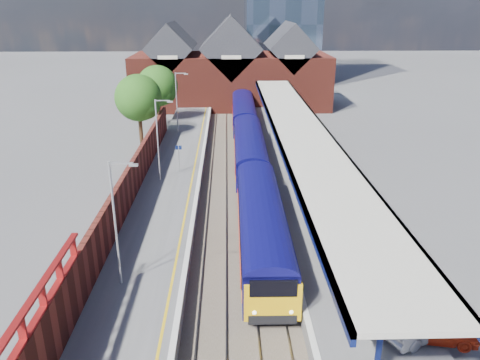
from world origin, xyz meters
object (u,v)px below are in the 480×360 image
at_px(lamp_post_d, 178,99).
at_px(train, 246,127).
at_px(platform_sign, 179,154).
at_px(parked_car_blue, 341,197).
at_px(parked_car_dark, 313,175).
at_px(parked_car_red, 428,324).
at_px(lamp_post_b, 117,217).
at_px(lamp_post_c, 159,135).
at_px(parked_car_silver, 425,321).

bearing_deg(lamp_post_d, train, -15.85).
distance_m(lamp_post_d, platform_sign, 14.25).
bearing_deg(lamp_post_d, parked_car_blue, -56.88).
xyz_separation_m(parked_car_dark, parked_car_blue, (1.23, -5.10, 0.05)).
relative_size(lamp_post_d, parked_car_red, 1.61).
height_order(train, lamp_post_d, lamp_post_d).
distance_m(lamp_post_b, platform_sign, 18.20).
bearing_deg(parked_car_dark, lamp_post_c, 95.44).
relative_size(lamp_post_b, parked_car_silver, 1.61).
bearing_deg(parked_car_silver, lamp_post_d, -3.61).
xyz_separation_m(lamp_post_c, platform_sign, (1.36, 2.00, -2.30)).
bearing_deg(parked_car_blue, train, 39.50).
xyz_separation_m(lamp_post_d, parked_car_blue, (14.24, -21.83, -3.34)).
relative_size(lamp_post_b, parked_car_blue, 1.50).
xyz_separation_m(lamp_post_b, parked_car_red, (14.75, -4.82, -3.25)).
xyz_separation_m(train, parked_car_red, (6.89, -34.59, -0.38)).
xyz_separation_m(train, parked_car_blue, (6.38, -19.60, -0.47)).
bearing_deg(train, parked_car_red, -78.73).
bearing_deg(train, lamp_post_c, -119.71).
distance_m(lamp_post_b, lamp_post_d, 32.00).
relative_size(lamp_post_c, parked_car_silver, 1.61).
distance_m(train, parked_car_dark, 15.39).
bearing_deg(lamp_post_c, parked_car_blue, -22.25).
bearing_deg(parked_car_red, parked_car_dark, 16.27).
height_order(train, lamp_post_b, lamp_post_b).
relative_size(lamp_post_b, parked_car_red, 1.61).
distance_m(lamp_post_c, parked_car_dark, 13.46).
relative_size(lamp_post_d, parked_car_dark, 1.71).
bearing_deg(parked_car_dark, parked_car_blue, -157.77).
bearing_deg(lamp_post_d, parked_car_red, -68.18).
xyz_separation_m(lamp_post_c, lamp_post_d, (0.00, 16.00, 0.00)).
bearing_deg(parked_car_silver, lamp_post_c, 10.00).
height_order(platform_sign, parked_car_blue, platform_sign).
relative_size(lamp_post_d, platform_sign, 2.80).
height_order(platform_sign, parked_car_silver, platform_sign).
height_order(lamp_post_c, parked_car_silver, lamp_post_c).
bearing_deg(lamp_post_b, parked_car_dark, 49.58).
xyz_separation_m(lamp_post_b, parked_car_dark, (13.01, 15.27, -3.40)).
bearing_deg(platform_sign, train, 61.11).
height_order(lamp_post_b, parked_car_red, lamp_post_b).
bearing_deg(lamp_post_b, parked_car_red, -18.11).
relative_size(parked_car_red, parked_car_silver, 1.00).
xyz_separation_m(platform_sign, parked_car_red, (13.38, -22.82, -0.95)).
bearing_deg(parked_car_red, lamp_post_d, 33.15).
bearing_deg(parked_car_red, lamp_post_c, 46.63).
bearing_deg(train, lamp_post_d, 164.15).
relative_size(platform_sign, parked_car_silver, 0.58).
xyz_separation_m(lamp_post_b, platform_sign, (1.36, 18.00, -2.30)).
height_order(lamp_post_b, parked_car_silver, lamp_post_b).
relative_size(lamp_post_d, parked_car_blue, 1.50).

